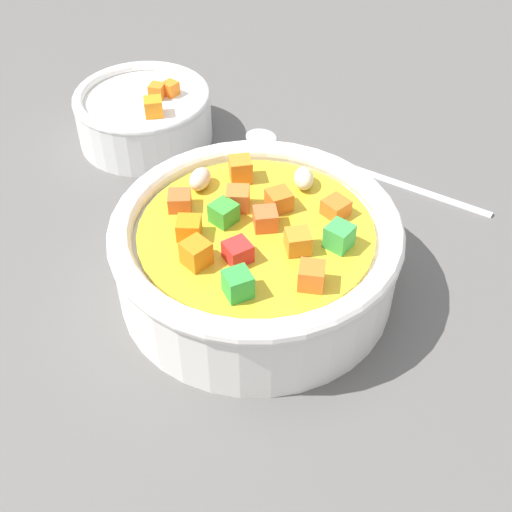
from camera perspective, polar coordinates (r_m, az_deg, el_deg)
name	(u,v)px	position (r cm, az deg, el deg)	size (l,w,h in cm)	color
ground_plane	(256,296)	(48.07, 0.00, -3.43)	(140.00, 140.00, 2.00)	#565451
soup_bowl_main	(256,252)	(44.98, 0.00, 0.37)	(19.38, 19.38, 7.02)	white
spoon	(332,158)	(59.03, 6.50, 8.30)	(12.99, 20.54, 0.73)	silver
side_bowl_small	(145,115)	(61.31, -9.46, 11.82)	(12.00, 12.00, 5.52)	white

